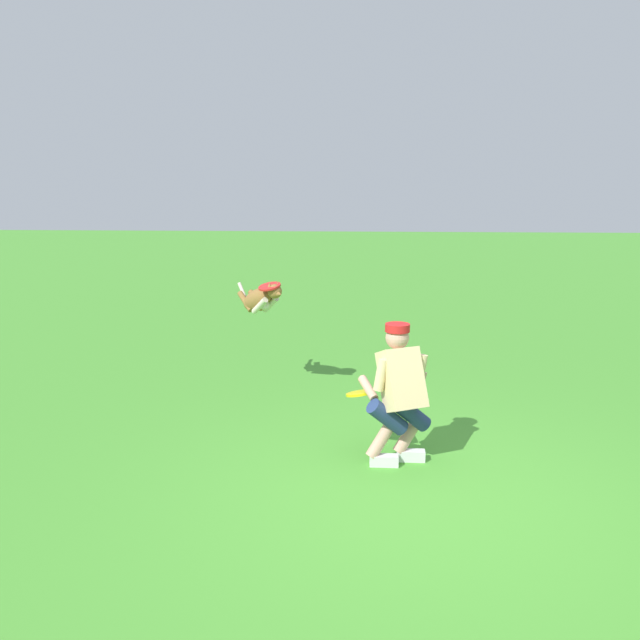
# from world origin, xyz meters

# --- Properties ---
(ground_plane) EXTENTS (60.00, 60.00, 0.00)m
(ground_plane) POSITION_xyz_m (0.00, 0.00, 0.00)
(ground_plane) COLOR #499931
(person) EXTENTS (0.70, 0.52, 1.29)m
(person) POSITION_xyz_m (0.16, -0.74, 0.70)
(person) COLOR silver
(person) RESTS_ON ground_plane
(dog) EXTENTS (0.69, 0.79, 0.49)m
(dog) POSITION_xyz_m (1.73, -2.80, 1.14)
(dog) COLOR olive
(frisbee_flying) EXTENTS (0.32, 0.31, 0.11)m
(frisbee_flying) POSITION_xyz_m (1.58, -2.56, 1.34)
(frisbee_flying) COLOR red
(frisbee_held) EXTENTS (0.29, 0.28, 0.11)m
(frisbee_held) POSITION_xyz_m (0.51, -0.91, 0.61)
(frisbee_held) COLOR yellow
(frisbee_held) RESTS_ON person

